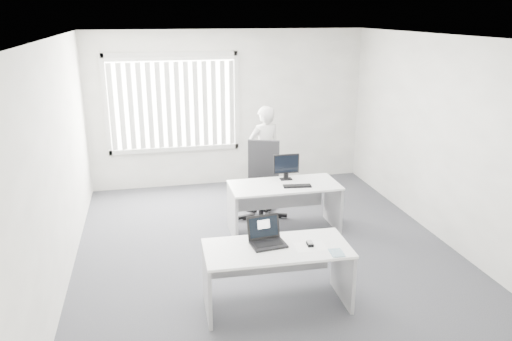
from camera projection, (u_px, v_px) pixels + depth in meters
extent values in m
plane|color=#525259|center=(267.00, 252.00, 6.69)|extent=(6.00, 6.00, 0.00)
cube|color=white|center=(229.00, 109.00, 9.06)|extent=(5.00, 0.02, 2.80)
cube|color=white|center=(371.00, 265.00, 3.48)|extent=(5.00, 0.02, 2.80)
cube|color=white|center=(58.00, 165.00, 5.75)|extent=(0.02, 6.00, 2.80)
cube|color=white|center=(446.00, 141.00, 6.78)|extent=(0.02, 6.00, 2.80)
cube|color=silver|center=(269.00, 37.00, 5.84)|extent=(5.00, 6.00, 0.02)
cube|color=beige|center=(173.00, 103.00, 8.77)|extent=(2.32, 0.06, 1.76)
cube|color=white|center=(277.00, 248.00, 5.28)|extent=(1.57, 0.77, 0.03)
cube|color=#A5A4A7|center=(207.00, 285.00, 5.25)|extent=(0.06, 0.67, 0.68)
cube|color=#A5A4A7|center=(343.00, 271.00, 5.53)|extent=(0.06, 0.67, 0.68)
cube|color=white|center=(284.00, 185.00, 7.18)|extent=(1.57, 0.74, 0.03)
cube|color=#A5A4A7|center=(232.00, 213.00, 7.12)|extent=(0.04, 0.68, 0.69)
cube|color=#A5A4A7|center=(333.00, 204.00, 7.45)|extent=(0.04, 0.68, 0.69)
cylinder|color=black|center=(261.00, 214.00, 7.86)|extent=(0.88, 0.88, 0.09)
cylinder|color=black|center=(261.00, 201.00, 7.80)|extent=(0.08, 0.08, 0.51)
cube|color=black|center=(261.00, 186.00, 7.72)|extent=(0.67, 0.67, 0.08)
cube|color=black|center=(264.00, 159.00, 7.83)|extent=(0.48, 0.25, 0.61)
imported|color=silver|center=(264.00, 151.00, 8.59)|extent=(0.65, 0.51, 1.58)
cube|color=white|center=(310.00, 247.00, 5.29)|extent=(0.34, 0.25, 0.00)
cube|color=silver|center=(337.00, 253.00, 5.14)|extent=(0.15, 0.20, 0.01)
cube|color=black|center=(297.00, 186.00, 7.07)|extent=(0.41, 0.18, 0.02)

